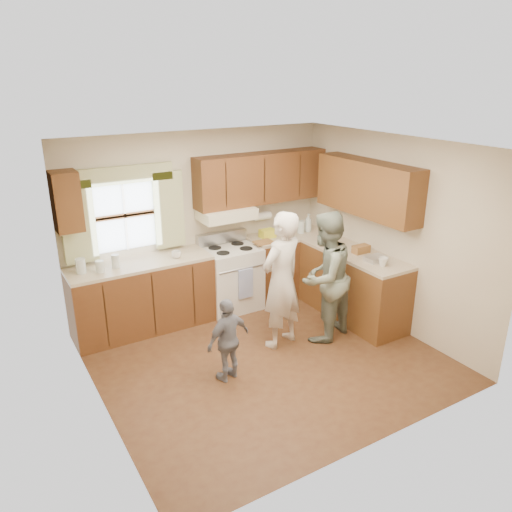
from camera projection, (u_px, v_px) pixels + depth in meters
room at (267, 260)px, 5.52m from camera, size 3.80×3.80×3.80m
kitchen_fixtures at (263, 256)px, 6.82m from camera, size 3.80×2.25×2.15m
stove at (231, 277)px, 7.09m from camera, size 0.76×0.67×1.07m
woman_left at (281, 280)px, 5.98m from camera, size 0.71×0.56×1.71m
woman_right at (325, 277)px, 6.14m from camera, size 0.96×0.85×1.66m
child at (228, 340)px, 5.40m from camera, size 0.60×0.36×0.96m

